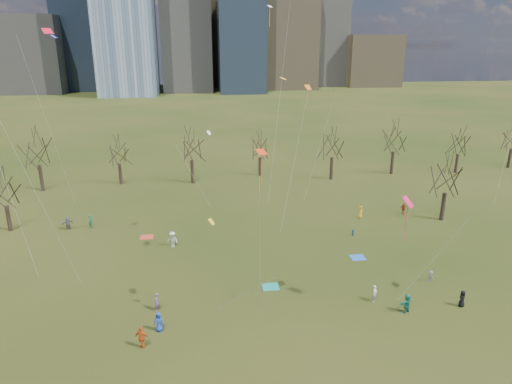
{
  "coord_description": "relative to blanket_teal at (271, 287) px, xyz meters",
  "views": [
    {
      "loc": [
        -6.55,
        -35.2,
        22.34
      ],
      "look_at": [
        0.0,
        12.0,
        7.0
      ],
      "focal_mm": 32.0,
      "sensor_mm": 36.0,
      "label": 1
    }
  ],
  "objects": [
    {
      "name": "kites_airborne",
      "position": [
        1.56,
        7.49,
        14.0
      ],
      "size": [
        60.08,
        39.94,
        33.89
      ],
      "color": "#FF3C15",
      "rests_on": "ground"
    },
    {
      "name": "person_11",
      "position": [
        -23.04,
        17.75,
        0.89
      ],
      "size": [
        1.74,
        1.19,
        1.81
      ],
      "primitive_type": "imported",
      "rotation": [
        0.0,
        0.0,
        0.44
      ],
      "color": "#5C5C60",
      "rests_on": "ground"
    },
    {
      "name": "person_0",
      "position": [
        -10.26,
        -5.8,
        0.84
      ],
      "size": [
        0.95,
        0.75,
        1.72
      ],
      "primitive_type": "imported",
      "rotation": [
        0.0,
        0.0,
        6.02
      ],
      "color": "#24439D",
      "rests_on": "ground"
    },
    {
      "name": "blanket_crimson",
      "position": [
        -12.99,
        14.0,
        0.0
      ],
      "size": [
        1.6,
        1.5,
        0.03
      ],
      "primitive_type": "cube",
      "color": "#BA3925",
      "rests_on": "ground"
    },
    {
      "name": "bare_tree_row",
      "position": [
        -0.34,
        33.71,
        6.1
      ],
      "size": [
        113.04,
        29.8,
        9.5
      ],
      "color": "black",
      "rests_on": "ground"
    },
    {
      "name": "person_3",
      "position": [
        15.86,
        -1.07,
        0.57
      ],
      "size": [
        0.83,
        0.85,
        1.17
      ],
      "primitive_type": "imported",
      "rotation": [
        0.0,
        0.0,
        2.31
      ],
      "color": "slate",
      "rests_on": "ground"
    },
    {
      "name": "person_10",
      "position": [
        21.63,
        17.36,
        0.78
      ],
      "size": [
        0.99,
        0.55,
        1.59
      ],
      "primitive_type": "imported",
      "rotation": [
        0.0,
        0.0,
        6.11
      ],
      "color": "#9D2B16",
      "rests_on": "ground"
    },
    {
      "name": "ground",
      "position": [
        -0.26,
        -3.51,
        -0.01
      ],
      "size": [
        500.0,
        500.0,
        0.0
      ],
      "primitive_type": "plane",
      "color": "black",
      "rests_on": "ground"
    },
    {
      "name": "person_9",
      "position": [
        -9.72,
        10.69,
        0.93
      ],
      "size": [
        1.41,
        1.15,
        1.9
      ],
      "primitive_type": "imported",
      "rotation": [
        0.0,
        0.0,
        5.86
      ],
      "color": "silver",
      "rests_on": "ground"
    },
    {
      "name": "blanket_teal",
      "position": [
        0.0,
        0.0,
        0.0
      ],
      "size": [
        1.6,
        1.5,
        0.03
      ],
      "primitive_type": "cube",
      "color": "#178A7C",
      "rests_on": "ground"
    },
    {
      "name": "blanket_navy",
      "position": [
        10.62,
        5.03,
        0.0
      ],
      "size": [
        1.6,
        1.5,
        0.03
      ],
      "primitive_type": "cube",
      "color": "#265CB5",
      "rests_on": "ground"
    },
    {
      "name": "person_13",
      "position": [
        -20.33,
        18.03,
        0.87
      ],
      "size": [
        0.56,
        0.72,
        1.76
      ],
      "primitive_type": "imported",
      "rotation": [
        0.0,
        0.0,
        1.8
      ],
      "color": "#176946",
      "rests_on": "ground"
    },
    {
      "name": "person_12",
      "position": [
        15.2,
        16.74,
        0.83
      ],
      "size": [
        0.83,
        0.97,
        1.69
      ],
      "primitive_type": "imported",
      "rotation": [
        0.0,
        0.0,
        1.14
      ],
      "color": "gold",
      "rests_on": "ground"
    },
    {
      "name": "downtown_skyline",
      "position": [
        -2.69,
        207.13,
        38.99
      ],
      "size": [
        212.5,
        78.0,
        118.0
      ],
      "color": "slate",
      "rests_on": "ground"
    },
    {
      "name": "person_1",
      "position": [
        8.96,
        -3.84,
        0.79
      ],
      "size": [
        0.69,
        0.68,
        1.6
      ],
      "primitive_type": "imported",
      "rotation": [
        0.0,
        0.0,
        0.77
      ],
      "color": "silver",
      "rests_on": "ground"
    },
    {
      "name": "person_7",
      "position": [
        -10.65,
        -2.67,
        0.83
      ],
      "size": [
        0.52,
        0.68,
        1.68
      ],
      "primitive_type": "imported",
      "rotation": [
        0.0,
        0.0,
        4.51
      ],
      "color": "#6D4488",
      "rests_on": "ground"
    },
    {
      "name": "person_5",
      "position": [
        11.06,
        -5.96,
        0.86
      ],
      "size": [
        1.69,
        1.13,
        1.75
      ],
      "primitive_type": "imported",
      "rotation": [
        0.0,
        0.0,
        3.56
      ],
      "color": "#1A7664",
      "rests_on": "ground"
    },
    {
      "name": "person_6",
      "position": [
        16.4,
        -5.76,
        0.76
      ],
      "size": [
        0.91,
        0.83,
        1.56
      ],
      "primitive_type": "imported",
      "rotation": [
        0.0,
        0.0,
        3.71
      ],
      "color": "black",
      "rests_on": "ground"
    },
    {
      "name": "person_4",
      "position": [
        -11.41,
        -7.86,
        0.92
      ],
      "size": [
        1.18,
        0.75,
        1.86
      ],
      "primitive_type": "imported",
      "rotation": [
        0.0,
        0.0,
        2.85
      ],
      "color": "#DE5118",
      "rests_on": "ground"
    },
    {
      "name": "person_8",
      "position": [
        12.03,
        10.74,
        0.45
      ],
      "size": [
        0.42,
        0.5,
        0.93
      ],
      "primitive_type": "imported",
      "rotation": [
        0.0,
        0.0,
        4.86
      ],
      "color": "#24539C",
      "rests_on": "ground"
    }
  ]
}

